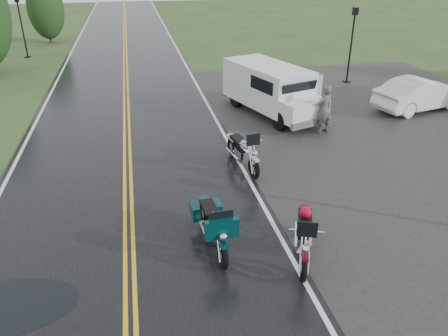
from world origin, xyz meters
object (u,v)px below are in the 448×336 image
person_at_van (324,110)px  lamp_post_far_left (22,27)px  motorcycle_teal (223,244)px  motorcycle_silver (254,160)px  motorcycle_red (305,256)px  lamp_post_far_right (351,46)px  van_white (281,105)px  sedan_white (420,94)px

person_at_van → lamp_post_far_left: lamp_post_far_left is taller
motorcycle_teal → motorcycle_silver: 4.48m
motorcycle_red → lamp_post_far_right: lamp_post_far_right is taller
motorcycle_teal → motorcycle_silver: motorcycle_silver is taller
van_white → lamp_post_far_right: 8.63m
motorcycle_teal → person_at_van: bearing=49.6°
motorcycle_silver → lamp_post_far_left: lamp_post_far_left is taller
sedan_white → lamp_post_far_left: 25.18m
motorcycle_teal → lamp_post_far_right: lamp_post_far_right is taller
sedan_white → lamp_post_far_right: lamp_post_far_right is taller
motorcycle_teal → lamp_post_far_right: size_ratio=0.61×
van_white → sedan_white: (7.06, 1.17, -0.36)m
lamp_post_far_left → lamp_post_far_right: bearing=-29.2°
motorcycle_red → lamp_post_far_left: 27.55m
motorcycle_silver → sedan_white: motorcycle_silver is taller
person_at_van → sedan_white: size_ratio=0.44×
motorcycle_red → motorcycle_teal: (-1.66, 0.77, 0.01)m
van_white → sedan_white: bearing=-9.1°
sedan_white → motorcycle_silver: bearing=105.2°
motorcycle_red → lamp_post_far_left: lamp_post_far_left is taller
van_white → sedan_white: 7.16m
motorcycle_red → lamp_post_far_right: (8.33, 15.04, 1.31)m
motorcycle_red → van_white: bearing=95.6°
motorcycle_silver → motorcycle_teal: bearing=-123.1°
sedan_white → motorcycle_red: bearing=122.7°
motorcycle_red → person_at_van: (3.98, 8.25, 0.26)m
motorcycle_teal → van_white: 9.04m
person_at_van → lamp_post_far_right: 8.13m
person_at_van → lamp_post_far_right: size_ratio=0.48×
motorcycle_red → sedan_white: size_ratio=0.54×
motorcycle_teal → sedan_white: (11.10, 9.25, 0.01)m
motorcycle_red → van_white: 9.17m
motorcycle_teal → van_white: van_white is taller
lamp_post_far_right → motorcycle_teal: bearing=-125.0°
sedan_white → lamp_post_far_right: size_ratio=1.11×
motorcycle_red → motorcycle_teal: 1.83m
van_white → lamp_post_far_left: size_ratio=1.39×
van_white → motorcycle_silver: bearing=-137.3°
motorcycle_red → person_at_van: size_ratio=1.23×
person_at_van → lamp_post_far_left: (-14.35, 17.25, 1.04)m
van_white → motorcycle_red: bearing=-123.6°
van_white → motorcycle_teal: bearing=-135.1°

